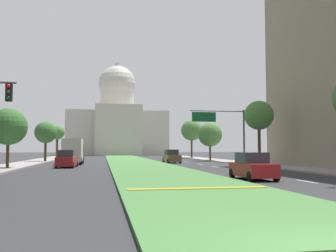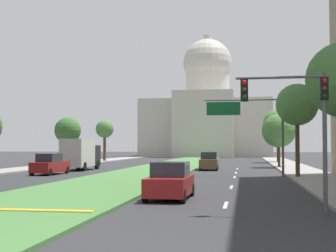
{
  "view_description": "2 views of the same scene",
  "coord_description": "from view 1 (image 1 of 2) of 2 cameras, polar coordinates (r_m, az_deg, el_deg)",
  "views": [
    {
      "loc": [
        -4.42,
        -6.31,
        2.02
      ],
      "look_at": [
        2.99,
        35.28,
        4.58
      ],
      "focal_mm": 39.39,
      "sensor_mm": 36.0,
      "label": 1
    },
    {
      "loc": [
        8.69,
        -6.55,
        2.53
      ],
      "look_at": [
        2.9,
        30.25,
        4.02
      ],
      "focal_mm": 52.21,
      "sensor_mm": 36.0,
      "label": 2
    }
  ],
  "objects": [
    {
      "name": "sidewalk_right",
      "position": [
        53.49,
        10.17,
        -5.5
      ],
      "size": [
        4.0,
        98.65,
        0.15
      ],
      "primitive_type": "cube",
      "color": "#9E9991",
      "rests_on": "ground_plane"
    },
    {
      "name": "street_tree_right_far",
      "position": [
        59.4,
        6.52,
        -1.33
      ],
      "size": [
        3.87,
        3.87,
        6.16
      ],
      "color": "#4C3823",
      "rests_on": "ground_plane"
    },
    {
      "name": "overhead_guide_sign",
      "position": [
        42.83,
        8.59,
        0.14
      ],
      "size": [
        6.51,
        0.2,
        6.5
      ],
      "color": "#515456",
      "rests_on": "ground_plane"
    },
    {
      "name": "street_tree_left_mid",
      "position": [
        39.22,
        -23.47,
        -0.1
      ],
      "size": [
        3.62,
        3.62,
        5.96
      ],
      "color": "#4C3823",
      "rests_on": "ground_plane"
    },
    {
      "name": "sidewalk_left",
      "position": [
        51.11,
        -21.08,
        -5.42
      ],
      "size": [
        4.0,
        98.65,
        0.15
      ],
      "primitive_type": "cube",
      "color": "#9E9991",
      "rests_on": "ground_plane"
    },
    {
      "name": "street_tree_right_distant",
      "position": [
        75.49,
        3.67,
        -0.66
      ],
      "size": [
        4.3,
        4.3,
        7.89
      ],
      "color": "#4C3823",
      "rests_on": "ground_plane"
    },
    {
      "name": "box_truck_delivery",
      "position": [
        48.19,
        -14.45,
        -3.77
      ],
      "size": [
        2.4,
        6.4,
        3.2
      ],
      "color": "black",
      "rests_on": "ground_plane"
    },
    {
      "name": "sedan_lead_stopped",
      "position": [
        24.63,
        12.95,
        -6.18
      ],
      "size": [
        1.95,
        4.13,
        1.75
      ],
      "color": "maroon",
      "rests_on": "ground_plane"
    },
    {
      "name": "ground_plane",
      "position": [
        61.31,
        -5.99,
        -5.34
      ],
      "size": [
        260.0,
        260.0,
        0.0
      ],
      "primitive_type": "plane",
      "color": "#333335"
    },
    {
      "name": "street_tree_left_distant",
      "position": [
        74.52,
        -16.77,
        -1.02
      ],
      "size": [
        2.8,
        2.8,
        6.53
      ],
      "color": "#4C3823",
      "rests_on": "ground_plane"
    },
    {
      "name": "capitol_building",
      "position": [
        115.41,
        -7.89,
        0.21
      ],
      "size": [
        29.33,
        26.06,
        28.91
      ],
      "color": "beige",
      "rests_on": "ground_plane"
    },
    {
      "name": "sedan_midblock",
      "position": [
        40.39,
        -15.37,
        -5.0
      ],
      "size": [
        2.02,
        4.57,
        1.85
      ],
      "color": "maroon",
      "rests_on": "ground_plane"
    },
    {
      "name": "lane_dashes_right",
      "position": [
        39.86,
        7.92,
        -6.34
      ],
      "size": [
        0.16,
        35.32,
        0.01
      ],
      "color": "silver",
      "rests_on": "ground_plane"
    },
    {
      "name": "median_curb_nose",
      "position": [
        17.45,
        4.69,
        -9.59
      ],
      "size": [
        6.62,
        0.5,
        0.04
      ],
      "primitive_type": "cube",
      "color": "gold",
      "rests_on": "grass_median"
    },
    {
      "name": "street_tree_right_mid",
      "position": [
        42.2,
        13.88,
        1.54
      ],
      "size": [
        3.25,
        3.25,
        7.31
      ],
      "color": "#4C3823",
      "rests_on": "ground_plane"
    },
    {
      "name": "street_tree_left_far",
      "position": [
        57.43,
        -18.4,
        -0.96
      ],
      "size": [
        3.23,
        3.23,
        6.01
      ],
      "color": "#4C3823",
      "rests_on": "ground_plane"
    },
    {
      "name": "grass_median",
      "position": [
        55.84,
        -5.59,
        -5.46
      ],
      "size": [
        7.35,
        98.65,
        0.14
      ],
      "primitive_type": "cube",
      "color": "#4C8442",
      "rests_on": "ground_plane"
    },
    {
      "name": "sedan_distant",
      "position": [
        51.09,
        0.57,
        -4.78
      ],
      "size": [
        1.97,
        4.3,
        1.85
      ],
      "color": "brown",
      "rests_on": "ground_plane"
    }
  ]
}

